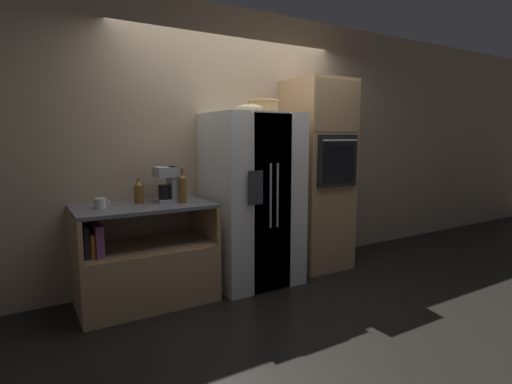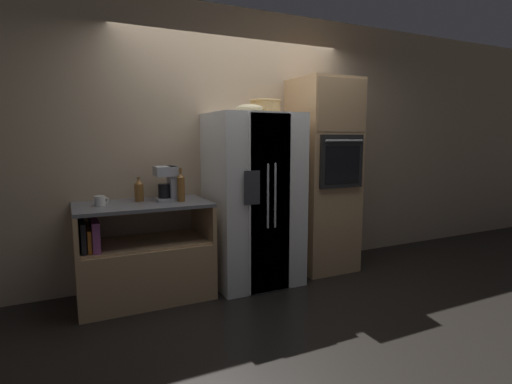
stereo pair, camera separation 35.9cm
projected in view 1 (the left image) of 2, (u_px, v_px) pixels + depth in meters
name	position (u px, v px, depth m)	size (l,w,h in m)	color
ground_plane	(253.00, 283.00, 4.07)	(20.00, 20.00, 0.00)	black
wall_back	(231.00, 144.00, 4.26)	(12.00, 0.06, 2.80)	tan
counter_left	(145.00, 267.00, 3.55)	(1.17, 0.66, 0.89)	tan
refrigerator	(253.00, 199.00, 4.01)	(0.85, 0.77, 1.71)	white
wall_oven	(317.00, 175.00, 4.48)	(0.64, 0.69, 2.09)	tan
wicker_basket	(264.00, 106.00, 4.00)	(0.32, 0.32, 0.14)	tan
fruit_bowl	(250.00, 108.00, 3.80)	(0.26, 0.26, 0.08)	beige
bottle_tall	(139.00, 192.00, 3.57)	(0.08, 0.08, 0.22)	brown
bottle_short	(183.00, 188.00, 3.59)	(0.07, 0.07, 0.31)	brown
mug	(101.00, 203.00, 3.31)	(0.12, 0.09, 0.09)	silver
coffee_maker	(168.00, 183.00, 3.65)	(0.19, 0.22, 0.32)	#B2B2B7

